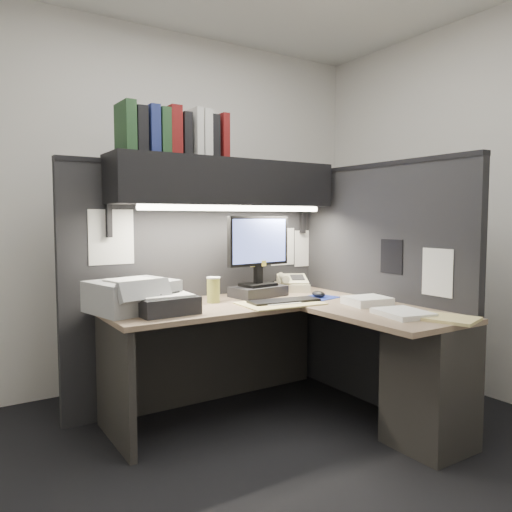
% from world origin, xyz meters
% --- Properties ---
extents(floor, '(3.50, 3.50, 0.00)m').
position_xyz_m(floor, '(0.00, 0.00, 0.00)').
color(floor, black).
rests_on(floor, ground).
extents(wall_back, '(3.50, 0.04, 2.70)m').
position_xyz_m(wall_back, '(0.00, 1.50, 1.35)').
color(wall_back, silver).
rests_on(wall_back, floor).
extents(wall_right, '(0.04, 3.00, 2.70)m').
position_xyz_m(wall_right, '(1.75, 0.00, 1.35)').
color(wall_right, silver).
rests_on(wall_right, floor).
extents(partition_back, '(1.90, 0.06, 1.60)m').
position_xyz_m(partition_back, '(0.03, 0.93, 0.80)').
color(partition_back, black).
rests_on(partition_back, floor).
extents(partition_right, '(0.06, 1.50, 1.60)m').
position_xyz_m(partition_right, '(0.98, 0.18, 0.80)').
color(partition_right, black).
rests_on(partition_right, floor).
extents(desk, '(1.70, 1.53, 0.73)m').
position_xyz_m(desk, '(0.43, -0.00, 0.44)').
color(desk, '#92795D').
rests_on(desk, floor).
extents(overhead_shelf, '(1.55, 0.34, 0.30)m').
position_xyz_m(overhead_shelf, '(0.12, 0.75, 1.50)').
color(overhead_shelf, black).
rests_on(overhead_shelf, partition_back).
extents(task_light_tube, '(1.32, 0.04, 0.04)m').
position_xyz_m(task_light_tube, '(0.12, 0.61, 1.33)').
color(task_light_tube, white).
rests_on(task_light_tube, overhead_shelf).
extents(monitor, '(0.51, 0.27, 0.55)m').
position_xyz_m(monitor, '(0.34, 0.67, 0.95)').
color(monitor, black).
rests_on(monitor, desk).
extents(keyboard, '(0.47, 0.20, 0.02)m').
position_xyz_m(keyboard, '(0.32, 0.36, 0.74)').
color(keyboard, black).
rests_on(keyboard, desk).
extents(mousepad, '(0.27, 0.25, 0.00)m').
position_xyz_m(mousepad, '(0.65, 0.41, 0.73)').
color(mousepad, navy).
rests_on(mousepad, desk).
extents(mouse, '(0.07, 0.12, 0.04)m').
position_xyz_m(mouse, '(0.65, 0.41, 0.76)').
color(mouse, black).
rests_on(mouse, mousepad).
extents(telephone, '(0.31, 0.32, 0.09)m').
position_xyz_m(telephone, '(0.69, 0.77, 0.78)').
color(telephone, beige).
rests_on(telephone, desk).
extents(coffee_cup, '(0.10, 0.10, 0.15)m').
position_xyz_m(coffee_cup, '(-0.04, 0.62, 0.81)').
color(coffee_cup, '#B7AD49').
rests_on(coffee_cup, desk).
extents(printer, '(0.52, 0.47, 0.18)m').
position_xyz_m(printer, '(-0.57, 0.62, 0.82)').
color(printer, '#999C9F').
rests_on(printer, desk).
extents(notebook_stack, '(0.34, 0.29, 0.10)m').
position_xyz_m(notebook_stack, '(-0.44, 0.45, 0.78)').
color(notebook_stack, black).
rests_on(notebook_stack, desk).
extents(open_folder, '(0.52, 0.36, 0.01)m').
position_xyz_m(open_folder, '(0.28, 0.34, 0.73)').
color(open_folder, '#CCBC73').
rests_on(open_folder, desk).
extents(paper_stack_a, '(0.28, 0.25, 0.05)m').
position_xyz_m(paper_stack_a, '(0.73, 0.03, 0.75)').
color(paper_stack_a, white).
rests_on(paper_stack_a, desk).
extents(paper_stack_b, '(0.29, 0.33, 0.03)m').
position_xyz_m(paper_stack_b, '(0.63, -0.33, 0.74)').
color(paper_stack_b, white).
rests_on(paper_stack_b, desk).
extents(manila_stack, '(0.31, 0.35, 0.02)m').
position_xyz_m(manila_stack, '(0.75, -0.53, 0.74)').
color(manila_stack, '#CCBC73').
rests_on(manila_stack, desk).
extents(binder_row, '(0.69, 0.26, 0.30)m').
position_xyz_m(binder_row, '(-0.24, 0.75, 1.79)').
color(binder_row, '#214223').
rests_on(binder_row, overhead_shelf).
extents(pinned_papers, '(1.76, 1.31, 0.51)m').
position_xyz_m(pinned_papers, '(0.42, 0.56, 1.05)').
color(pinned_papers, white).
rests_on(pinned_papers, partition_back).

